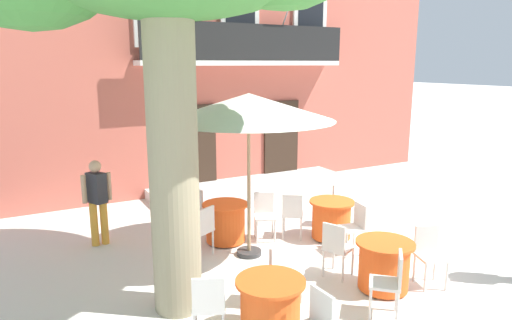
# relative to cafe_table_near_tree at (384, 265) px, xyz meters

# --- Properties ---
(ground_plane) EXTENTS (120.00, 120.00, 0.00)m
(ground_plane) POSITION_rel_cafe_table_near_tree_xyz_m (0.72, 1.36, -0.39)
(ground_plane) COLOR silver
(building_facade) EXTENTS (13.00, 5.09, 7.50)m
(building_facade) POSITION_rel_cafe_table_near_tree_xyz_m (0.81, 8.35, 3.36)
(building_facade) COLOR #BC5B4C
(building_facade) RESTS_ON ground
(entrance_step_platform) EXTENTS (5.38, 1.94, 0.25)m
(entrance_step_platform) POSITION_rel_cafe_table_near_tree_xyz_m (0.81, 5.39, -0.27)
(entrance_step_platform) COLOR silver
(entrance_step_platform) RESTS_ON ground
(cafe_table_near_tree) EXTENTS (0.86, 0.86, 0.76)m
(cafe_table_near_tree) POSITION_rel_cafe_table_near_tree_xyz_m (0.00, 0.00, 0.00)
(cafe_table_near_tree) COLOR #EA561E
(cafe_table_near_tree) RESTS_ON ground
(cafe_chair_near_tree_0) EXTENTS (0.53, 0.53, 0.91)m
(cafe_chair_near_tree_0) POSITION_rel_cafe_table_near_tree_xyz_m (-0.37, 0.65, 0.14)
(cafe_chair_near_tree_0) COLOR silver
(cafe_chair_near_tree_0) RESTS_ON ground
(cafe_chair_near_tree_1) EXTENTS (0.57, 0.57, 0.91)m
(cafe_chair_near_tree_1) POSITION_rel_cafe_table_near_tree_xyz_m (-0.46, -0.60, 0.14)
(cafe_chair_near_tree_1) COLOR silver
(cafe_chair_near_tree_1) RESTS_ON ground
(cafe_chair_near_tree_2) EXTENTS (0.51, 0.51, 0.91)m
(cafe_chair_near_tree_2) POSITION_rel_cafe_table_near_tree_xyz_m (0.73, -0.19, 0.14)
(cafe_chair_near_tree_2) COLOR silver
(cafe_chair_near_tree_2) RESTS_ON ground
(cafe_table_middle) EXTENTS (0.86, 0.86, 0.76)m
(cafe_table_middle) POSITION_rel_cafe_table_near_tree_xyz_m (-1.29, 2.82, 0.00)
(cafe_table_middle) COLOR #EA561E
(cafe_table_middle) RESTS_ON ground
(cafe_chair_middle_0) EXTENTS (0.54, 0.54, 0.91)m
(cafe_chair_middle_0) POSITION_rel_cafe_table_near_tree_xyz_m (-1.92, 2.41, 0.14)
(cafe_chair_middle_0) COLOR silver
(cafe_chair_middle_0) RESTS_ON ground
(cafe_chair_middle_1) EXTENTS (0.52, 0.52, 0.91)m
(cafe_chair_middle_1) POSITION_rel_cafe_table_near_tree_xyz_m (-0.57, 2.60, 0.14)
(cafe_chair_middle_1) COLOR silver
(cafe_chair_middle_1) RESTS_ON ground
(cafe_chair_middle_2) EXTENTS (0.44, 0.44, 0.91)m
(cafe_chair_middle_2) POSITION_rel_cafe_table_near_tree_xyz_m (-1.45, 3.56, 0.14)
(cafe_chair_middle_2) COLOR silver
(cafe_chair_middle_2) RESTS_ON ground
(cafe_table_front) EXTENTS (0.86, 0.86, 0.76)m
(cafe_table_front) POSITION_rel_cafe_table_near_tree_xyz_m (0.58, 2.00, 0.00)
(cafe_table_front) COLOR #EA561E
(cafe_table_front) RESTS_ON ground
(cafe_chair_front_0) EXTENTS (0.55, 0.55, 0.91)m
(cafe_chair_front_0) POSITION_rel_cafe_table_near_tree_xyz_m (1.18, 2.46, 0.14)
(cafe_chair_front_0) COLOR silver
(cafe_chair_front_0) RESTS_ON ground
(cafe_chair_front_1) EXTENTS (0.56, 0.56, 0.91)m
(cafe_chair_front_1) POSITION_rel_cafe_table_near_tree_xyz_m (-0.08, 2.37, 0.14)
(cafe_chair_front_1) COLOR silver
(cafe_chair_front_1) RESTS_ON ground
(cafe_chair_front_2) EXTENTS (0.47, 0.47, 0.91)m
(cafe_chair_front_2) POSITION_rel_cafe_table_near_tree_xyz_m (0.51, 1.25, 0.14)
(cafe_chair_front_2) COLOR silver
(cafe_chair_front_2) RESTS_ON ground
(cafe_table_far_side) EXTENTS (0.86, 0.86, 0.76)m
(cafe_table_far_side) POSITION_rel_cafe_table_near_tree_xyz_m (-2.10, -0.23, 0.00)
(cafe_table_far_side) COLOR #EA561E
(cafe_table_far_side) RESTS_ON ground
(cafe_chair_far_side_0) EXTENTS (0.53, 0.53, 0.91)m
(cafe_chair_far_side_0) POSITION_rel_cafe_table_near_tree_xyz_m (-2.82, -0.00, 0.14)
(cafe_chair_far_side_0) COLOR silver
(cafe_chair_far_side_0) RESTS_ON ground
(cafe_chair_far_side_2) EXTENTS (0.56, 0.56, 0.91)m
(cafe_chair_far_side_2) POSITION_rel_cafe_table_near_tree_xyz_m (-1.59, 0.33, 0.14)
(cafe_chair_far_side_2) COLOR silver
(cafe_chair_far_side_2) RESTS_ON ground
(cafe_umbrella) EXTENTS (2.90, 2.90, 2.85)m
(cafe_umbrella) POSITION_rel_cafe_table_near_tree_xyz_m (-1.17, 2.09, 2.22)
(cafe_umbrella) COLOR #997A56
(cafe_umbrella) RESTS_ON ground
(pedestrian_near_entrance) EXTENTS (0.53, 0.40, 1.61)m
(pedestrian_near_entrance) POSITION_rel_cafe_table_near_tree_xyz_m (-3.40, 3.84, 0.52)
(pedestrian_near_entrance) COLOR gold
(pedestrian_near_entrance) RESTS_ON ground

